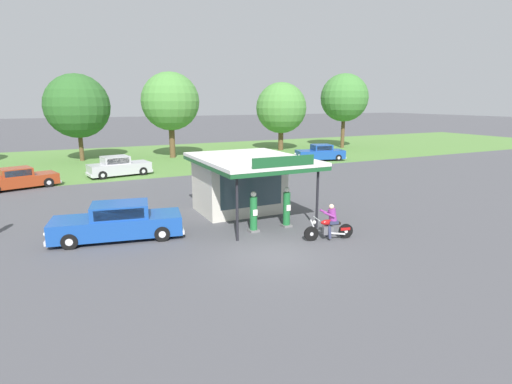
# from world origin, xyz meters

# --- Properties ---
(ground_plane) EXTENTS (300.00, 300.00, 0.00)m
(ground_plane) POSITION_xyz_m (0.00, 0.00, 0.00)
(ground_plane) COLOR #4C4C51
(grass_verge_strip) EXTENTS (120.00, 24.00, 0.01)m
(grass_verge_strip) POSITION_xyz_m (0.00, 30.00, 0.00)
(grass_verge_strip) COLOR #56843D
(grass_verge_strip) RESTS_ON ground
(service_station_kiosk) EXTENTS (4.97, 6.74, 3.58)m
(service_station_kiosk) POSITION_xyz_m (1.30, 6.00, 1.81)
(service_station_kiosk) COLOR beige
(service_station_kiosk) RESTS_ON ground
(gas_pump_nearside) EXTENTS (0.44, 0.44, 1.90)m
(gas_pump_nearside) POSITION_xyz_m (0.43, 2.71, 0.87)
(gas_pump_nearside) COLOR slate
(gas_pump_nearside) RESTS_ON ground
(gas_pump_offside) EXTENTS (0.44, 0.44, 1.94)m
(gas_pump_offside) POSITION_xyz_m (2.17, 2.71, 0.89)
(gas_pump_offside) COLOR slate
(gas_pump_offside) RESTS_ON ground
(motorcycle_with_rider) EXTENTS (2.20, 0.81, 1.58)m
(motorcycle_with_rider) POSITION_xyz_m (2.92, 0.29, 0.65)
(motorcycle_with_rider) COLOR black
(motorcycle_with_rider) RESTS_ON ground
(featured_classic_sedan) EXTENTS (5.79, 2.78, 1.58)m
(featured_classic_sedan) POSITION_xyz_m (-5.28, 4.42, 0.73)
(featured_classic_sedan) COLOR #19479E
(featured_classic_sedan) RESTS_ON ground
(parked_car_back_row_centre_left) EXTENTS (5.26, 3.17, 1.44)m
(parked_car_back_row_centre_left) POSITION_xyz_m (-9.99, 18.27, 0.65)
(parked_car_back_row_centre_left) COLOR #993819
(parked_car_back_row_centre_left) RESTS_ON ground
(parked_car_back_row_far_right) EXTENTS (5.25, 3.04, 1.60)m
(parked_car_back_row_far_right) POSITION_xyz_m (16.49, 20.50, 0.72)
(parked_car_back_row_far_right) COLOR #19479E
(parked_car_back_row_far_right) RESTS_ON ground
(parked_car_back_row_left) EXTENTS (5.30, 2.56, 1.42)m
(parked_car_back_row_left) POSITION_xyz_m (9.38, 20.54, 0.65)
(parked_car_back_row_left) COLOR red
(parked_car_back_row_left) RESTS_ON ground
(parked_car_second_row_spare) EXTENTS (5.12, 2.65, 1.60)m
(parked_car_second_row_spare) POSITION_xyz_m (-3.10, 20.34, 0.73)
(parked_car_second_row_spare) COLOR #B7B7BC
(parked_car_second_row_spare) RESTS_ON ground
(bystander_admiring_sedan) EXTENTS (0.35, 0.35, 1.60)m
(bystander_admiring_sedan) POSITION_xyz_m (5.68, 14.97, 0.85)
(bystander_admiring_sedan) COLOR black
(bystander_admiring_sedan) RESTS_ON ground
(bystander_chatting_near_pumps) EXTENTS (0.37, 0.37, 1.69)m
(bystander_chatting_near_pumps) POSITION_xyz_m (5.40, 12.89, 0.91)
(bystander_chatting_near_pumps) COLOR #2D3351
(bystander_chatting_near_pumps) RESTS_ON ground
(tree_oak_far_left) EXTENTS (5.98, 5.98, 8.84)m
(tree_oak_far_left) POSITION_xyz_m (3.56, 29.13, 5.83)
(tree_oak_far_left) COLOR brown
(tree_oak_far_left) RESTS_ON ground
(tree_oak_right) EXTENTS (6.23, 6.23, 8.52)m
(tree_oak_right) POSITION_xyz_m (-5.19, 30.89, 5.22)
(tree_oak_right) COLOR brown
(tree_oak_right) RESTS_ON ground
(tree_oak_distant_spare) EXTENTS (6.04, 6.04, 8.10)m
(tree_oak_distant_spare) POSITION_xyz_m (17.20, 29.98, 4.98)
(tree_oak_distant_spare) COLOR brown
(tree_oak_distant_spare) RESTS_ON ground
(tree_oak_far_right) EXTENTS (5.96, 5.96, 9.28)m
(tree_oak_far_right) POSITION_xyz_m (25.65, 28.74, 6.28)
(tree_oak_far_right) COLOR brown
(tree_oak_far_right) RESTS_ON ground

